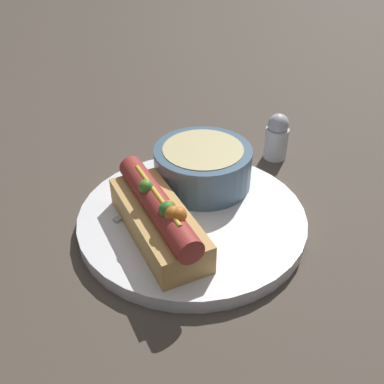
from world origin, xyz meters
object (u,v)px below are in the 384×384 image
Objects in this scene: hot_dog at (158,217)px; spoon at (178,180)px; soup_bowl at (203,164)px; salt_shaker at (277,137)px.

spoon is (-0.08, 0.06, -0.02)m from hot_dog.
spoon is at bearing 143.75° from hot_dog.
spoon is at bearing -117.53° from soup_bowl.
spoon is at bearing -83.31° from salt_shaker.
hot_dog is at bearing -149.10° from spoon.
salt_shaker is at bearing -15.20° from spoon.
soup_bowl is 0.04m from spoon.
soup_bowl is at bearing -49.41° from spoon.
soup_bowl and salt_shaker have the same top height.
hot_dog is 1.18× the size of spoon.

